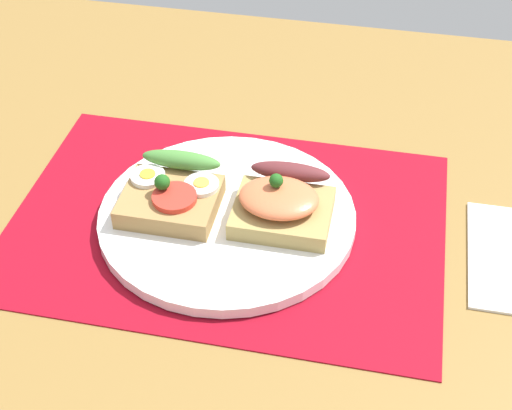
# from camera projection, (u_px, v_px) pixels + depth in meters

# --- Properties ---
(ground_plane) EXTENTS (1.20, 0.90, 0.03)m
(ground_plane) POSITION_uv_depth(u_px,v_px,m) (228.00, 234.00, 0.79)
(ground_plane) COLOR olive
(placemat) EXTENTS (0.44, 0.31, 0.00)m
(placemat) POSITION_uv_depth(u_px,v_px,m) (227.00, 222.00, 0.77)
(placemat) COLOR maroon
(placemat) RESTS_ON ground_plane
(plate) EXTENTS (0.26, 0.26, 0.01)m
(plate) POSITION_uv_depth(u_px,v_px,m) (227.00, 217.00, 0.77)
(plate) COLOR white
(plate) RESTS_ON placemat
(sandwich_egg_tomato) EXTENTS (0.10, 0.10, 0.04)m
(sandwich_egg_tomato) POSITION_uv_depth(u_px,v_px,m) (172.00, 193.00, 0.76)
(sandwich_egg_tomato) COLOR #9E7945
(sandwich_egg_tomato) RESTS_ON plate
(sandwich_salmon) EXTENTS (0.10, 0.10, 0.05)m
(sandwich_salmon) POSITION_uv_depth(u_px,v_px,m) (282.00, 203.00, 0.75)
(sandwich_salmon) COLOR #A58C4F
(sandwich_salmon) RESTS_ON plate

